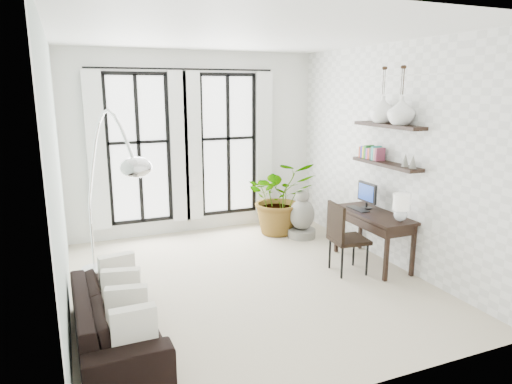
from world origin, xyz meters
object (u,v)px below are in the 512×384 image
plant (280,197)px  desk (375,217)px  buddha (302,217)px  arc_lamp (107,154)px  desk_chair (343,234)px  sofa (116,317)px

plant → desk: (0.62, -1.92, 0.06)m
plant → buddha: 0.54m
plant → arc_lamp: (-3.02, -1.67, 1.16)m
plant → desk: size_ratio=1.01×
desk_chair → arc_lamp: size_ratio=0.43×
plant → buddha: plant is taller
sofa → buddha: 4.09m
sofa → plant: (3.12, 2.68, 0.38)m
plant → desk_chair: (0.03, -1.99, -0.09)m
arc_lamp → desk: bearing=-3.8°
desk → buddha: 1.63m
desk_chair → arc_lamp: arc_lamp is taller
sofa → arc_lamp: size_ratio=0.84×
desk → buddha: desk is taller
desk → desk_chair: size_ratio=1.31×
plant → arc_lamp: size_ratio=0.57×
plant → buddha: size_ratio=1.53×
desk → arc_lamp: bearing=176.2°
plant → buddha: bearing=-55.8°
sofa → buddha: size_ratio=2.24×
desk → sofa: bearing=-168.5°
desk → arc_lamp: arc_lamp is taller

